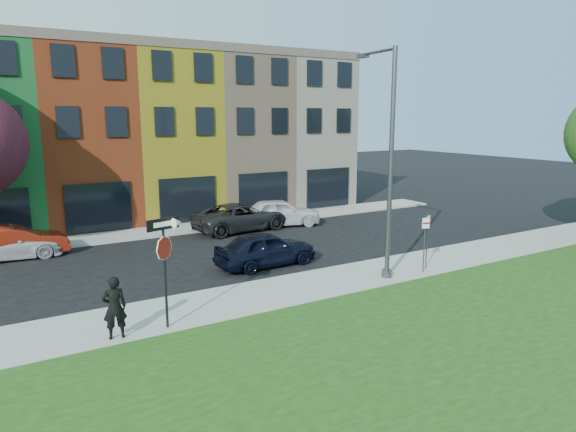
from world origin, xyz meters
TOP-DOWN VIEW (x-y plane):
  - ground at (0.00, 0.00)m, footprint 120.00×120.00m
  - sidewalk_near at (2.00, 3.00)m, footprint 40.00×3.00m
  - sidewalk_far at (-3.00, 15.00)m, footprint 40.00×2.40m
  - rowhouse_block at (-2.50, 21.18)m, footprint 30.00×10.12m
  - stop_sign at (-5.85, 1.88)m, footprint 1.02×0.31m
  - man at (-7.34, 1.90)m, footprint 0.75×0.56m
  - sedan_near at (-0.12, 6.36)m, footprint 2.16×4.55m
  - parked_car_red at (-9.26, 13.19)m, footprint 2.09×4.69m
  - parked_car_silver at (-9.54, 13.21)m, footprint 2.24×4.76m
  - parked_car_dark at (1.99, 13.18)m, footprint 3.62×6.01m
  - parked_car_white at (4.44, 13.09)m, footprint 4.25×5.63m
  - street_lamp at (3.05, 2.44)m, footprint 0.57×2.58m
  - parking_sign_a at (4.74, 1.99)m, footprint 0.31×0.12m
  - parking_sign_b at (5.28, 2.37)m, footprint 0.30×0.17m

SIDE VIEW (x-z plane):
  - ground at x=0.00m, z-range 0.00..0.00m
  - sidewalk_near at x=2.00m, z-range 0.00..0.12m
  - sidewalk_far at x=-3.00m, z-range 0.00..0.12m
  - parked_car_silver at x=-9.54m, z-range 0.00..1.34m
  - parked_car_red at x=-9.26m, z-range 0.00..1.49m
  - sedan_near at x=-0.12m, z-range 0.00..1.50m
  - parked_car_dark at x=1.99m, z-range 0.00..1.53m
  - parked_car_white at x=4.44m, z-range 0.00..1.59m
  - man at x=-7.34m, z-range 0.12..1.94m
  - parking_sign_b at x=5.28m, z-range 0.40..2.71m
  - parking_sign_a at x=4.74m, z-range 0.40..2.75m
  - stop_sign at x=-5.85m, z-range 0.81..4.13m
  - street_lamp at x=3.05m, z-range 0.15..8.83m
  - rowhouse_block at x=-2.50m, z-range -0.01..9.99m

